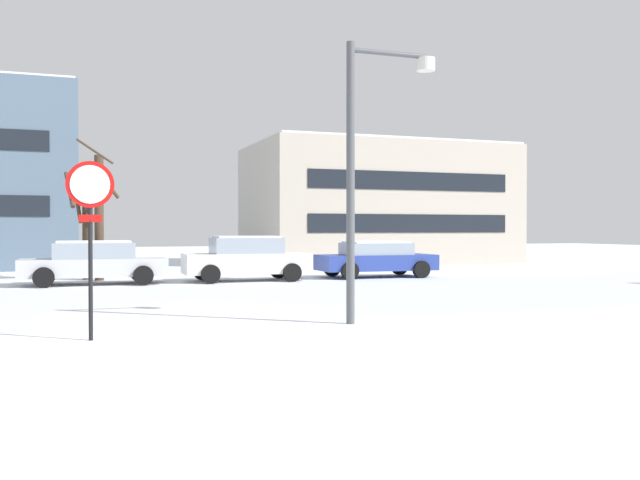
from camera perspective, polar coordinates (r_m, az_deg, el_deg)
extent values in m
plane|color=white|center=(14.16, -11.27, -6.43)|extent=(120.00, 120.00, 0.00)
cube|color=silver|center=(17.97, -13.14, -4.88)|extent=(80.00, 9.75, 0.00)
cylinder|color=black|center=(11.90, -18.25, -1.86)|extent=(0.07, 0.15, 2.48)
cylinder|color=red|center=(11.90, -18.28, 4.34)|extent=(0.76, 0.07, 0.76)
cylinder|color=white|center=(11.89, -18.28, 4.34)|extent=(0.62, 0.06, 0.62)
cube|color=red|center=(11.88, -18.27, 1.69)|extent=(0.36, 0.05, 0.12)
cylinder|color=white|center=(11.92, -18.28, 4.57)|extent=(0.42, 0.05, 0.42)
cylinder|color=#4C4F54|center=(13.28, 2.51, 4.66)|extent=(0.16, 0.16, 5.35)
cylinder|color=#4C4F54|center=(13.99, 5.66, 14.94)|extent=(1.61, 0.10, 0.10)
cylinder|color=silver|center=(14.31, 8.65, 14.00)|extent=(0.36, 0.36, 0.25)
cube|color=silver|center=(23.86, -17.98, -2.14)|extent=(4.62, 1.83, 0.58)
cube|color=#8C99A8|center=(23.84, -17.99, -0.82)|extent=(2.55, 1.64, 0.52)
cube|color=white|center=(23.83, -17.99, -0.13)|extent=(2.32, 1.52, 0.06)
cylinder|color=black|center=(24.81, -14.56, -2.57)|extent=(0.64, 0.23, 0.64)
cylinder|color=black|center=(23.06, -14.25, -2.83)|extent=(0.64, 0.23, 0.64)
cylinder|color=black|center=(24.78, -21.45, -2.61)|extent=(0.64, 0.23, 0.64)
cylinder|color=black|center=(23.02, -21.66, -2.87)|extent=(0.64, 0.23, 0.64)
cube|color=white|center=(24.40, -6.04, -1.91)|extent=(4.35, 1.81, 0.69)
cube|color=#8C99A8|center=(24.38, -6.04, -0.45)|extent=(2.40, 1.63, 0.55)
cube|color=white|center=(24.38, -6.04, 0.26)|extent=(2.19, 1.50, 0.06)
cylinder|color=black|center=(25.60, -3.41, -2.44)|extent=(0.64, 0.23, 0.64)
cylinder|color=black|center=(23.92, -2.30, -2.67)|extent=(0.64, 0.23, 0.64)
cylinder|color=black|center=(25.02, -9.61, -2.53)|extent=(0.64, 0.23, 0.64)
cylinder|color=black|center=(23.29, -8.94, -2.78)|extent=(0.64, 0.23, 0.64)
cube|color=#283D93|center=(26.27, 4.59, -1.83)|extent=(4.40, 1.95, 0.58)
cube|color=#8C99A8|center=(26.25, 4.60, -0.72)|extent=(2.43, 1.75, 0.44)
cube|color=white|center=(26.25, 4.60, -0.17)|extent=(2.21, 1.62, 0.06)
cylinder|color=black|center=(27.72, 6.51, -2.19)|extent=(0.64, 0.23, 0.64)
cylinder|color=black|center=(26.03, 8.28, -2.39)|extent=(0.64, 0.23, 0.64)
cylinder|color=black|center=(26.64, 0.99, -2.31)|extent=(0.64, 0.23, 0.64)
cylinder|color=black|center=(24.88, 2.45, -2.53)|extent=(0.64, 0.23, 0.64)
cylinder|color=#423326|center=(25.70, -17.61, 1.74)|extent=(0.32, 0.32, 4.41)
cylinder|color=#423326|center=(25.25, -17.93, 6.91)|extent=(1.23, 0.40, 0.88)
cylinder|color=#423326|center=(26.05, -17.41, 3.92)|extent=(0.73, 0.35, 1.20)
cylinder|color=#423326|center=(25.60, -18.48, 3.96)|extent=(0.39, 0.90, 0.88)
cylinder|color=#423326|center=(25.33, -17.12, 4.60)|extent=(1.00, 0.56, 1.18)
cylinder|color=#423326|center=(26.42, -18.47, 0.94)|extent=(0.36, 0.36, 3.70)
cylinder|color=#423326|center=(26.36, -19.13, 2.36)|extent=(0.29, 0.75, 0.99)
cylinder|color=#423326|center=(26.93, -18.71, 3.79)|extent=(1.02, 0.30, 0.85)
cylinder|color=#423326|center=(26.34, -19.17, 4.47)|extent=(0.38, 0.74, 0.85)
cylinder|color=#423326|center=(26.34, -19.80, 3.90)|extent=(0.38, 1.34, 1.36)
cylinder|color=#423326|center=(26.50, -17.62, 4.90)|extent=(0.10, 0.89, 1.34)
cube|color=#B2A899|center=(38.36, 4.63, 2.87)|extent=(13.53, 8.30, 6.28)
cube|color=white|center=(38.60, 4.64, 7.61)|extent=(13.26, 8.14, 0.10)
cube|color=black|center=(34.59, 7.50, 1.35)|extent=(10.82, 0.04, 0.90)
cube|color=black|center=(34.67, 7.51, 4.81)|extent=(10.82, 0.04, 0.90)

